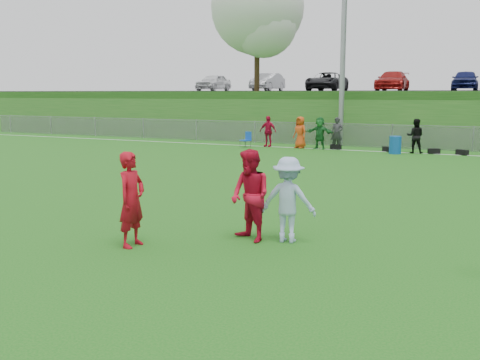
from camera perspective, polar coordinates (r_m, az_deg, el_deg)
The scene contains 15 objects.
ground at distance 10.87m, azimuth -1.05°, elevation -6.43°, with size 120.00×120.00×0.00m, color #135B13.
sideline_far at distance 27.95m, azimuth 15.21°, elevation 2.92°, with size 60.00×0.10×0.01m, color white.
fence at distance 29.86m, azimuth 15.91°, elevation 4.52°, with size 58.00×0.06×1.30m.
light_pole at distance 31.37m, azimuth 11.02°, elevation 16.01°, with size 1.20×0.40×12.15m.
berm at distance 40.70m, azimuth 18.39°, elevation 6.78°, with size 120.00×18.00×3.00m, color #194E16.
parking_lot at distance 42.66m, azimuth 18.81°, elevation 8.94°, with size 120.00×12.00×0.10m, color black.
tree_white_flowering at distance 37.62m, azimuth 2.03°, elevation 17.50°, with size 6.30×6.30×8.78m.
car_row at distance 41.82m, azimuth 17.10°, elevation 10.08°, with size 32.04×5.18×1.44m.
spectator_row at distance 28.51m, azimuth 9.38°, elevation 4.94°, with size 8.74×0.84×1.69m.
gear_bags at distance 27.91m, azimuth 17.02°, elevation 3.09°, with size 6.74×0.53×0.26m.
player_red_left at distance 10.45m, azimuth -11.48°, elevation -2.06°, with size 0.67×0.44×1.84m, color #A30B19.
player_red_center at distance 10.62m, azimuth 1.12°, elevation -1.68°, with size 0.90×0.70×1.85m, color red.
player_blue at distance 10.62m, azimuth 5.17°, elevation -2.11°, with size 1.10×0.63×1.70m, color #A0B7DD.
recycling_bin at distance 27.17m, azimuth 16.22°, elevation 3.61°, with size 0.58×0.58×0.86m, color #0E4D9F.
camp_chair at distance 29.30m, azimuth 0.60°, elevation 4.01°, with size 0.63×0.63×0.85m.
Camera 1 is at (4.55, -9.42, 2.94)m, focal length 40.00 mm.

